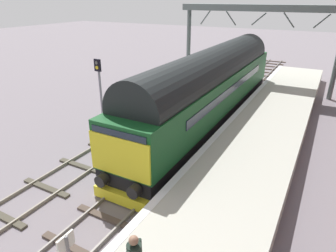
% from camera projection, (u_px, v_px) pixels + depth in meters
% --- Properties ---
extents(ground_plane, '(140.00, 140.00, 0.00)m').
position_uv_depth(ground_plane, '(152.00, 175.00, 13.40)').
color(ground_plane, slate).
rests_on(ground_plane, ground).
extents(track_main, '(2.50, 60.00, 0.15)m').
position_uv_depth(track_main, '(152.00, 174.00, 13.37)').
color(track_main, slate).
rests_on(track_main, ground).
extents(track_adjacent_west, '(2.50, 60.00, 0.15)m').
position_uv_depth(track_adjacent_west, '(95.00, 157.00, 14.85)').
color(track_adjacent_west, gray).
rests_on(track_adjacent_west, ground).
extents(station_platform, '(4.00, 44.00, 1.01)m').
position_uv_depth(station_platform, '(230.00, 189.00, 11.61)').
color(station_platform, '#B5B5A8').
rests_on(station_platform, ground).
extents(diesel_locomotive, '(2.74, 18.62, 4.68)m').
position_uv_depth(diesel_locomotive, '(211.00, 85.00, 17.96)').
color(diesel_locomotive, black).
rests_on(diesel_locomotive, ground).
extents(signal_post_near, '(0.44, 0.22, 4.10)m').
position_uv_depth(signal_post_near, '(100.00, 85.00, 17.71)').
color(signal_post_near, gray).
rests_on(signal_post_near, ground).
extents(overhead_footbridge, '(12.66, 2.00, 6.85)m').
position_uv_depth(overhead_footbridge, '(259.00, 13.00, 23.64)').
color(overhead_footbridge, slate).
rests_on(overhead_footbridge, ground).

